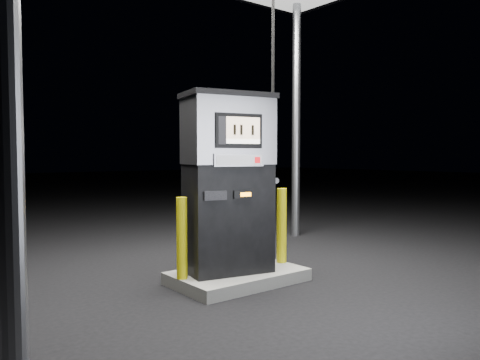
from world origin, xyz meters
TOP-DOWN VIEW (x-y plane):
  - ground at (0.00, 0.00)m, footprint 80.00×80.00m
  - pump_island at (0.00, 0.00)m, footprint 1.60×1.00m
  - fuel_dispenser at (-0.12, 0.03)m, footprint 1.26×0.85m
  - bollard_left at (-0.74, 0.10)m, footprint 0.15×0.15m
  - bollard_right at (0.74, -0.00)m, footprint 0.14×0.14m

SIDE VIEW (x-z plane):
  - ground at x=0.00m, z-range 0.00..0.00m
  - pump_island at x=0.00m, z-range 0.00..0.15m
  - bollard_left at x=-0.74m, z-range 0.15..1.10m
  - bollard_right at x=0.74m, z-range 0.15..1.14m
  - fuel_dispenser at x=-0.12m, z-range -0.99..3.53m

